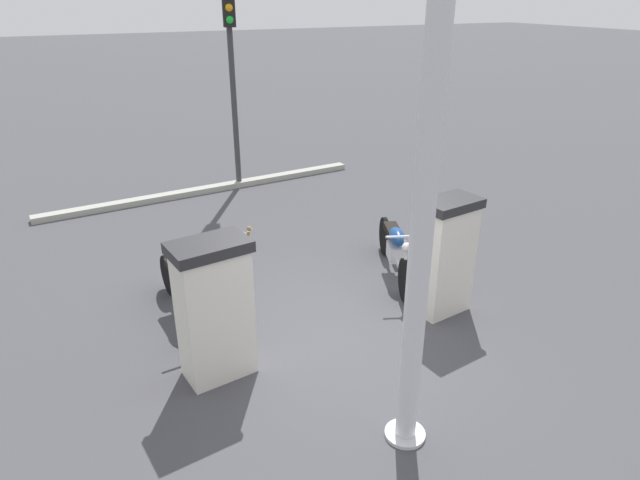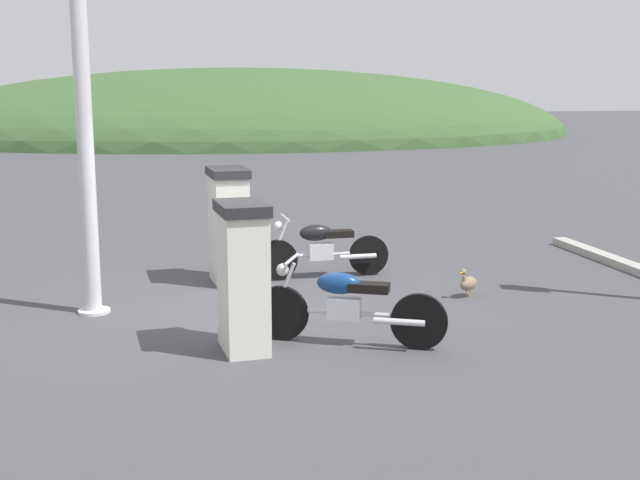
% 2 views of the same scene
% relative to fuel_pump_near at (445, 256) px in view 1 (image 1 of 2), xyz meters
% --- Properties ---
extents(ground_plane, '(120.00, 120.00, 0.00)m').
position_rel_fuel_pump_near_xyz_m(ground_plane, '(0.09, 1.56, -0.82)').
color(ground_plane, '#424247').
extents(fuel_pump_near, '(0.59, 0.83, 1.62)m').
position_rel_fuel_pump_near_xyz_m(fuel_pump_near, '(0.00, 0.00, 0.00)').
color(fuel_pump_near, silver).
rests_on(fuel_pump_near, ground).
extents(fuel_pump_far, '(0.62, 0.89, 1.65)m').
position_rel_fuel_pump_near_xyz_m(fuel_pump_far, '(-0.00, 3.12, 0.02)').
color(fuel_pump_far, silver).
rests_on(fuel_pump_far, ground).
extents(motorcycle_near_pump, '(2.04, 0.96, 0.95)m').
position_rel_fuel_pump_near_xyz_m(motorcycle_near_pump, '(1.12, 0.02, -0.36)').
color(motorcycle_near_pump, black).
rests_on(motorcycle_near_pump, ground).
extents(motorcycle_far_pump, '(1.98, 0.56, 0.94)m').
position_rel_fuel_pump_near_xyz_m(motorcycle_far_pump, '(1.34, 3.18, -0.37)').
color(motorcycle_far_pump, black).
rests_on(motorcycle_far_pump, ground).
extents(wandering_duck, '(0.37, 0.34, 0.41)m').
position_rel_fuel_pump_near_xyz_m(wandering_duck, '(3.12, 1.78, -0.62)').
color(wandering_duck, '#847051').
rests_on(wandering_duck, ground).
extents(roadside_traffic_light, '(0.40, 0.28, 4.08)m').
position_rel_fuel_pump_near_xyz_m(roadside_traffic_light, '(6.22, 0.82, 1.95)').
color(roadside_traffic_light, '#38383A').
rests_on(roadside_traffic_light, ground).
extents(canopy_support_pole, '(0.40, 0.40, 4.77)m').
position_rel_fuel_pump_near_xyz_m(canopy_support_pole, '(-1.77, 1.77, 1.49)').
color(canopy_support_pole, silver).
rests_on(canopy_support_pole, ground).
extents(road_edge_kerb, '(0.80, 7.01, 0.12)m').
position_rel_fuel_pump_near_xyz_m(road_edge_kerb, '(6.18, 1.56, -0.76)').
color(road_edge_kerb, '#9E9E93').
rests_on(road_edge_kerb, ground).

